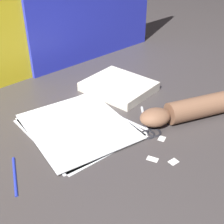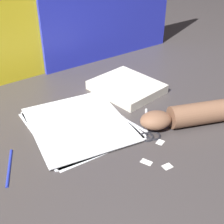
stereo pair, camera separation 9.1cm
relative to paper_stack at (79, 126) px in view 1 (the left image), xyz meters
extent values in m
plane|color=#3D3838|center=(0.05, -0.06, 0.00)|extent=(6.00, 6.00, 0.00)
cube|color=yellow|center=(0.05, 0.41, 0.21)|extent=(0.56, 0.06, 0.43)
cube|color=white|center=(0.00, 0.00, 0.00)|extent=(0.29, 0.33, 0.00)
cube|color=white|center=(0.00, 0.00, 0.00)|extent=(0.28, 0.32, 0.00)
cube|color=white|center=(0.00, 0.00, 0.00)|extent=(0.31, 0.35, 0.00)
cube|color=silver|center=(0.25, 0.11, 0.01)|extent=(0.24, 0.26, 0.03)
sphere|color=silver|center=(0.16, -0.14, 0.00)|extent=(0.01, 0.01, 0.01)
cylinder|color=silver|center=(0.14, -0.07, 0.00)|extent=(0.03, 0.13, 0.01)
torus|color=black|center=(0.16, -0.16, 0.00)|extent=(0.05, 0.05, 0.01)
cylinder|color=silver|center=(0.19, -0.09, 0.00)|extent=(0.08, 0.11, 0.01)
torus|color=black|center=(0.14, -0.16, 0.00)|extent=(0.06, 0.06, 0.01)
cylinder|color=brown|center=(0.33, -0.19, 0.03)|extent=(0.22, 0.13, 0.07)
ellipsoid|color=brown|center=(0.18, -0.14, 0.03)|extent=(0.11, 0.10, 0.05)
cube|color=white|center=(0.11, -0.29, 0.00)|extent=(0.03, 0.02, 0.00)
cube|color=white|center=(0.16, -0.20, 0.00)|extent=(0.03, 0.03, 0.00)
cube|color=white|center=(0.07, -0.24, 0.00)|extent=(0.03, 0.03, 0.00)
cylinder|color=#2333B2|center=(-0.24, -0.07, 0.00)|extent=(0.06, 0.13, 0.01)
camera|label=1|loc=(-0.40, -0.67, 0.55)|focal=50.00mm
camera|label=2|loc=(-0.33, -0.72, 0.55)|focal=50.00mm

